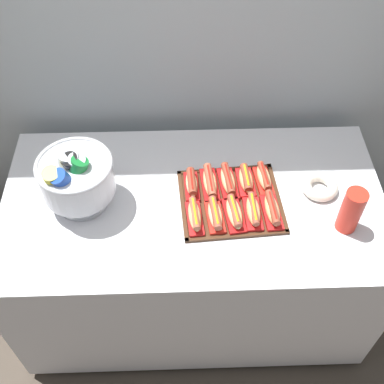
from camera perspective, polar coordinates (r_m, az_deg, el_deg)
ground_plane at (r=2.65m, az=0.15°, el=-11.82°), size 10.00×10.00×0.00m
back_wall at (r=2.06m, az=-0.31°, el=19.89°), size 6.00×0.10×2.60m
buffet_table at (r=2.29m, az=0.17°, el=-6.91°), size 1.57×0.83×0.80m
serving_tray at (r=1.98m, az=4.53°, el=-1.12°), size 0.43×0.39×0.01m
hot_dog_0 at (r=1.89m, az=0.46°, el=-2.83°), size 0.07×0.17×0.06m
hot_dog_1 at (r=1.89m, az=2.72°, el=-2.71°), size 0.08×0.17×0.06m
hot_dog_2 at (r=1.90m, az=4.96°, el=-2.49°), size 0.09×0.18×0.06m
hot_dog_3 at (r=1.91m, az=7.18°, el=-2.27°), size 0.07×0.16×0.06m
hot_dog_4 at (r=1.93m, az=9.36°, el=-2.09°), size 0.08×0.18×0.06m
hot_dog_5 at (r=1.99m, az=-0.04°, el=0.96°), size 0.07×0.16×0.06m
hot_dog_6 at (r=2.00m, az=2.10°, el=1.10°), size 0.08×0.19×0.06m
hot_dog_7 at (r=2.00m, az=4.23°, el=1.28°), size 0.08×0.18×0.06m
hot_dog_8 at (r=2.02m, az=6.33°, el=1.41°), size 0.07×0.16×0.06m
hot_dog_9 at (r=2.03m, az=8.41°, el=1.60°), size 0.08×0.16×0.06m
punch_bowl at (r=1.91m, az=-13.47°, el=1.76°), size 0.29×0.29×0.27m
cup_stack at (r=1.92m, az=18.15°, el=-2.09°), size 0.08×0.08×0.20m
donut at (r=2.07m, az=14.73°, el=0.60°), size 0.15×0.15×0.04m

